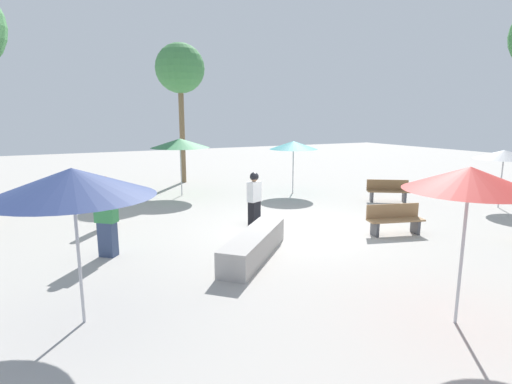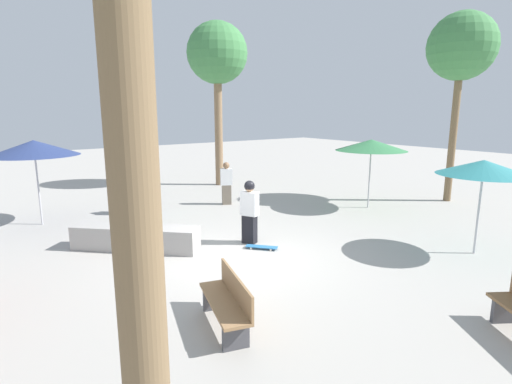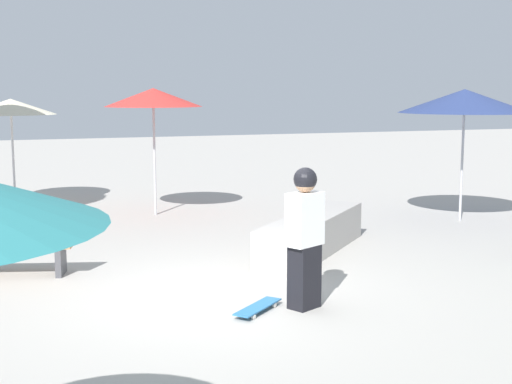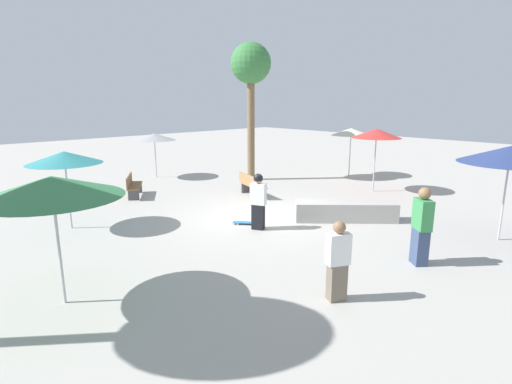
# 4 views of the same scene
# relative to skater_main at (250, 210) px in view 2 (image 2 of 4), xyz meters

# --- Properties ---
(ground_plane) EXTENTS (60.00, 60.00, 0.00)m
(ground_plane) POSITION_rel_skater_main_xyz_m (-0.89, -0.81, -0.89)
(ground_plane) COLOR #ADA8A0
(skater_main) EXTENTS (0.41, 0.50, 1.65)m
(skater_main) POSITION_rel_skater_main_xyz_m (0.00, 0.00, 0.00)
(skater_main) COLOR black
(skater_main) RESTS_ON ground_plane
(skateboard) EXTENTS (0.67, 0.74, 0.07)m
(skateboard) POSITION_rel_skater_main_xyz_m (-0.03, -0.56, -0.83)
(skateboard) COLOR teal
(skateboard) RESTS_ON ground_plane
(concrete_ledge) EXTENTS (2.69, 2.67, 0.59)m
(concrete_ledge) POSITION_rel_skater_main_xyz_m (-2.55, 1.28, -0.59)
(concrete_ledge) COLOR #A8A39E
(concrete_ledge) RESTS_ON ground_plane
(bench_far) EXTENTS (0.87, 1.66, 0.85)m
(bench_far) POSITION_rel_skater_main_xyz_m (-2.65, -3.14, -0.46)
(bench_far) COLOR #47474C
(bench_far) RESTS_ON ground_plane
(shade_umbrella_green) EXTENTS (2.44, 2.44, 2.40)m
(shade_umbrella_green) POSITION_rel_skater_main_xyz_m (5.61, 0.65, 1.32)
(shade_umbrella_green) COLOR #B7B7BC
(shade_umbrella_green) RESTS_ON ground_plane
(shade_umbrella_navy) EXTENTS (2.50, 2.50, 2.54)m
(shade_umbrella_navy) POSITION_rel_skater_main_xyz_m (-4.06, 5.13, 1.42)
(shade_umbrella_navy) COLOR #B7B7BC
(shade_umbrella_navy) RESTS_ON ground_plane
(shade_umbrella_teal) EXTENTS (2.06, 2.06, 2.27)m
(shade_umbrella_teal) POSITION_rel_skater_main_xyz_m (3.92, -3.84, 1.20)
(shade_umbrella_teal) COLOR #B7B7BC
(shade_umbrella_teal) RESTS_ON ground_plane
(palm_tree_center_left) EXTENTS (2.65, 2.65, 7.16)m
(palm_tree_center_left) POSITION_rel_skater_main_xyz_m (3.68, 7.58, 4.84)
(palm_tree_center_left) COLOR #896B4C
(palm_tree_center_left) RESTS_ON ground_plane
(palm_tree_right) EXTENTS (2.38, 2.38, 6.80)m
(palm_tree_right) POSITION_rel_skater_main_xyz_m (8.94, -0.43, 4.64)
(palm_tree_right) COLOR brown
(palm_tree_right) RESTS_ON ground_plane
(bystander_watching) EXTENTS (0.53, 0.55, 1.81)m
(bystander_watching) POSITION_rel_skater_main_xyz_m (-0.91, 4.37, 0.01)
(bystander_watching) COLOR #38476B
(bystander_watching) RESTS_ON ground_plane
(bystander_far) EXTENTS (0.48, 0.40, 1.55)m
(bystander_far) POSITION_rel_skater_main_xyz_m (1.85, 4.06, -0.11)
(bystander_far) COLOR #726656
(bystander_far) RESTS_ON ground_plane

